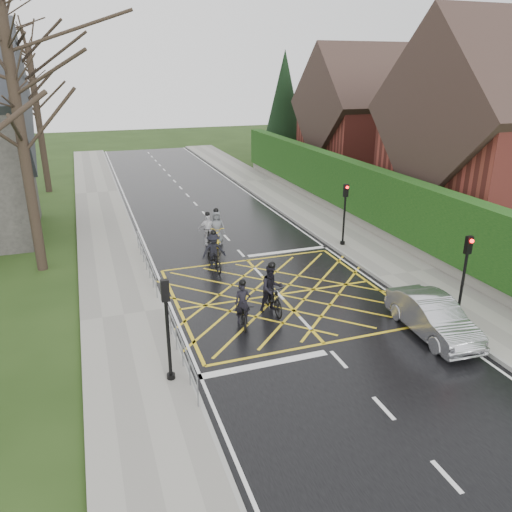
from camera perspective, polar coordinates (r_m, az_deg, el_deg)
ground at (r=19.90m, az=2.64°, el=-4.44°), size 120.00×120.00×0.00m
road at (r=19.89m, az=2.64°, el=-4.42°), size 9.00×80.00×0.01m
sidewalk_right at (r=22.63m, az=16.91°, el=-1.96°), size 3.00×80.00×0.15m
sidewalk_left at (r=18.69m, az=-14.84°, el=-6.66°), size 3.00×80.00×0.15m
stone_wall at (r=28.14m, az=12.87°, el=3.44°), size 0.50×38.00×0.70m
hedge at (r=27.68m, az=13.16°, el=6.90°), size 0.90×38.00×2.80m
house_far at (r=41.04m, az=12.97°, el=14.47°), size 9.80×8.80×10.30m
conifer at (r=46.28m, az=3.23°, el=16.37°), size 4.60×4.60×10.00m
tree_near at (r=22.81m, az=-26.06°, el=17.39°), size 9.24×9.24×11.44m
tree_mid at (r=30.86m, az=-26.76°, el=18.99°), size 10.08×10.08×12.48m
tree_far at (r=38.80m, az=-24.06°, el=17.15°), size 8.40×8.40×10.40m
railing_south at (r=15.40m, az=-8.81°, el=-9.40°), size 0.05×5.04×1.03m
railing_north at (r=22.16m, az=-12.49°, el=-0.03°), size 0.05×6.04×1.03m
traffic_light_ne at (r=24.97m, az=10.06°, el=4.61°), size 0.24×0.31×3.21m
traffic_light_se at (r=18.52m, az=22.60°, el=-2.46°), size 0.24×0.31×3.21m
traffic_light_sw at (r=14.05m, az=-10.04°, el=-8.50°), size 0.24×0.31×3.21m
cyclist_rear at (r=17.50m, az=-1.45°, el=-6.16°), size 0.93×1.79×1.66m
cyclist_back at (r=18.30m, az=1.83°, el=-4.23°), size 0.87×1.94×1.94m
cyclist_mid at (r=22.25m, az=-4.81°, el=0.14°), size 1.10×1.89×1.81m
cyclist_front at (r=25.32m, az=-5.48°, el=2.64°), size 0.99×1.80×1.74m
cyclist_lead at (r=25.40m, az=-4.50°, el=2.77°), size 1.08×2.04×1.89m
car at (r=17.80m, az=19.56°, el=-6.55°), size 1.62×4.04×1.31m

